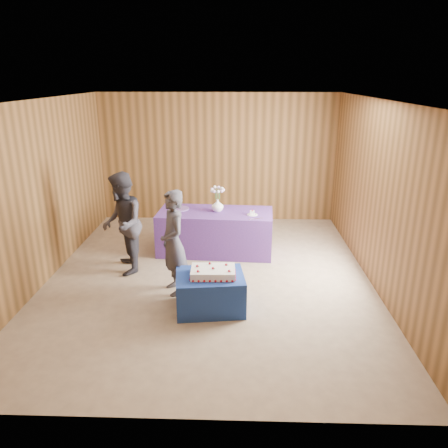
{
  "coord_description": "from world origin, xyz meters",
  "views": [
    {
      "loc": [
        0.45,
        -6.23,
        3.02
      ],
      "look_at": [
        0.23,
        0.1,
        0.86
      ],
      "focal_mm": 35.0,
      "sensor_mm": 36.0,
      "label": 1
    }
  ],
  "objects_px": {
    "serving_table": "(215,232)",
    "vase": "(217,205)",
    "cake_table": "(210,292)",
    "guest_right": "(122,224)",
    "sheet_cake": "(213,272)",
    "guest_left": "(173,243)"
  },
  "relations": [
    {
      "from": "cake_table",
      "to": "vase",
      "type": "bearing_deg",
      "value": 82.65
    },
    {
      "from": "cake_table",
      "to": "serving_table",
      "type": "distance_m",
      "value": 2.05
    },
    {
      "from": "sheet_cake",
      "to": "vase",
      "type": "bearing_deg",
      "value": 89.38
    },
    {
      "from": "sheet_cake",
      "to": "guest_left",
      "type": "distance_m",
      "value": 0.8
    },
    {
      "from": "cake_table",
      "to": "sheet_cake",
      "type": "xyz_separation_m",
      "value": [
        0.04,
        -0.02,
        0.3
      ]
    },
    {
      "from": "serving_table",
      "to": "sheet_cake",
      "type": "relative_size",
      "value": 3.22
    },
    {
      "from": "cake_table",
      "to": "guest_right",
      "type": "bearing_deg",
      "value": 134.26
    },
    {
      "from": "cake_table",
      "to": "serving_table",
      "type": "relative_size",
      "value": 0.45
    },
    {
      "from": "serving_table",
      "to": "vase",
      "type": "relative_size",
      "value": 9.17
    },
    {
      "from": "serving_table",
      "to": "guest_left",
      "type": "distance_m",
      "value": 1.7
    },
    {
      "from": "serving_table",
      "to": "vase",
      "type": "xyz_separation_m",
      "value": [
        0.04,
        0.03,
        0.48
      ]
    },
    {
      "from": "guest_left",
      "to": "cake_table",
      "type": "bearing_deg",
      "value": 24.29
    },
    {
      "from": "serving_table",
      "to": "sheet_cake",
      "type": "height_order",
      "value": "serving_table"
    },
    {
      "from": "cake_table",
      "to": "guest_left",
      "type": "distance_m",
      "value": 0.9
    },
    {
      "from": "sheet_cake",
      "to": "vase",
      "type": "height_order",
      "value": "vase"
    },
    {
      "from": "sheet_cake",
      "to": "guest_left",
      "type": "height_order",
      "value": "guest_left"
    },
    {
      "from": "serving_table",
      "to": "vase",
      "type": "bearing_deg",
      "value": 37.52
    },
    {
      "from": "serving_table",
      "to": "guest_left",
      "type": "bearing_deg",
      "value": -104.69
    },
    {
      "from": "guest_right",
      "to": "cake_table",
      "type": "bearing_deg",
      "value": 36.43
    },
    {
      "from": "guest_left",
      "to": "guest_right",
      "type": "distance_m",
      "value": 1.12
    },
    {
      "from": "sheet_cake",
      "to": "vase",
      "type": "relative_size",
      "value": 2.85
    },
    {
      "from": "guest_right",
      "to": "vase",
      "type": "bearing_deg",
      "value": 107.35
    }
  ]
}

